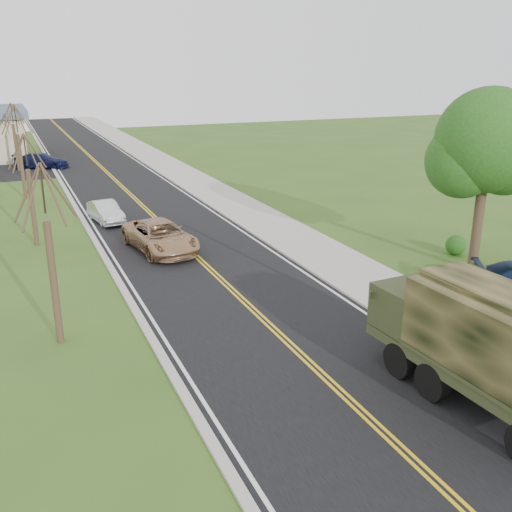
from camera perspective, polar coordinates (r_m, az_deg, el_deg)
ground at (r=14.61m, az=16.14°, el=-19.70°), size 160.00×160.00×0.00m
road at (r=49.95m, az=-14.28°, el=7.72°), size 8.00×120.00×0.01m
curb_right at (r=50.76m, az=-9.63°, el=8.25°), size 0.30×120.00×0.12m
sidewalk_right at (r=51.21m, az=-7.72°, el=8.42°), size 3.20×120.00×0.10m
curb_left at (r=49.45m, az=-19.05°, el=7.23°), size 0.30×120.00×0.10m
leafy_tree at (r=26.68m, az=22.12°, el=9.91°), size 4.83×4.50×8.10m
bare_tree_a at (r=19.56m, az=-19.72°, el=-1.23°), size 1.93×2.26×6.08m
bare_tree_b at (r=31.19m, az=-21.56°, el=5.38°), size 1.83×2.14×5.73m
bare_tree_c at (r=42.96m, az=-22.47°, el=8.97°), size 2.04×2.39×6.42m
bare_tree_d at (r=54.89m, az=-22.93°, el=10.47°), size 1.88×2.20×5.91m
military_truck at (r=16.46m, az=22.22°, el=-7.71°), size 2.75×7.04×3.45m
suv_champagne at (r=28.94m, az=-9.55°, el=1.95°), size 3.16×5.66×1.50m
sedan_silver at (r=35.12m, az=-14.80°, el=4.29°), size 1.78×3.86×1.23m
lot_car_navy at (r=55.84m, az=-20.65°, el=8.91°), size 5.10×3.64×1.37m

